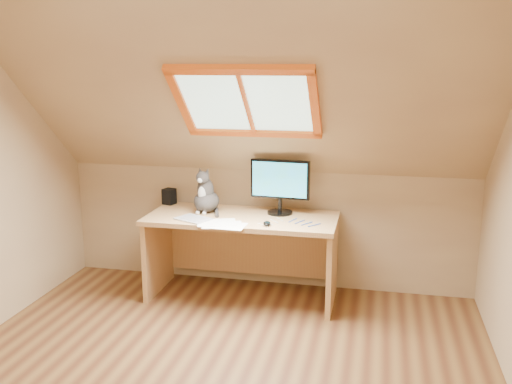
# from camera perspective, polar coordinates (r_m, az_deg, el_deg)

# --- Properties ---
(room_shell) EXTENTS (3.52, 3.52, 2.41)m
(room_shell) POSITION_cam_1_polar(r_m,az_deg,el_deg) (2.99, -5.94, 3.82)
(room_shell) COLOR tan
(room_shell) RESTS_ON ground
(desk) EXTENTS (1.52, 0.66, 0.69)m
(desk) POSITION_cam_1_polar(r_m,az_deg,el_deg) (4.69, -1.21, -4.76)
(desk) COLOR tan
(desk) RESTS_ON ground
(monitor) EXTENTS (0.48, 0.20, 0.44)m
(monitor) POSITION_cam_1_polar(r_m,az_deg,el_deg) (4.58, 2.41, 0.91)
(monitor) COLOR black
(monitor) RESTS_ON desk
(cat) EXTENTS (0.25, 0.28, 0.38)m
(cat) POSITION_cam_1_polar(r_m,az_deg,el_deg) (4.67, -5.04, -0.40)
(cat) COLOR #3F3A38
(cat) RESTS_ON desk
(desk_speaker) EXTENTS (0.12, 0.12, 0.14)m
(desk_speaker) POSITION_cam_1_polar(r_m,az_deg,el_deg) (4.99, -8.68, -0.44)
(desk_speaker) COLOR black
(desk_speaker) RESTS_ON desk
(graphics_tablet) EXTENTS (0.32, 0.28, 0.01)m
(graphics_tablet) POSITION_cam_1_polar(r_m,az_deg,el_deg) (4.49, -6.28, -2.69)
(graphics_tablet) COLOR #B2B2B7
(graphics_tablet) RESTS_ON desk
(mouse) EXTENTS (0.07, 0.11, 0.03)m
(mouse) POSITION_cam_1_polar(r_m,az_deg,el_deg) (4.30, 1.09, -3.17)
(mouse) COLOR black
(mouse) RESTS_ON desk
(papers) EXTENTS (0.35, 0.30, 0.01)m
(papers) POSITION_cam_1_polar(r_m,az_deg,el_deg) (4.34, -3.26, -3.21)
(papers) COLOR white
(papers) RESTS_ON desk
(cables) EXTENTS (0.51, 0.26, 0.01)m
(cables) POSITION_cam_1_polar(r_m,az_deg,el_deg) (4.38, 3.50, -3.07)
(cables) COLOR silver
(cables) RESTS_ON desk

